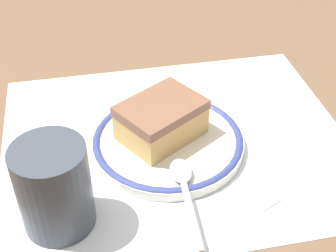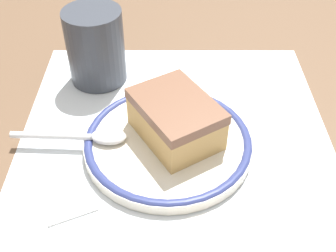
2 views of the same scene
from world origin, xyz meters
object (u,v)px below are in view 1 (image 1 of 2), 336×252
(plate, at_px, (168,141))
(spoon, at_px, (184,184))
(cake_slice, at_px, (161,118))
(cup, at_px, (55,192))
(napkin, at_px, (278,123))
(sugar_packet, at_px, (258,190))

(plate, distance_m, spoon, 0.09)
(cake_slice, relative_size, cup, 1.23)
(napkin, xyz_separation_m, sugar_packet, (-0.07, -0.11, 0.00))
(spoon, distance_m, cup, 0.14)
(spoon, bearing_deg, sugar_packet, -7.24)
(cake_slice, bearing_deg, sugar_packet, -50.15)
(cake_slice, bearing_deg, napkin, 1.23)
(cake_slice, height_order, napkin, cake_slice)
(spoon, xyz_separation_m, cup, (-0.14, -0.01, 0.02))
(sugar_packet, bearing_deg, spoon, 172.76)
(spoon, relative_size, sugar_packet, 2.61)
(napkin, bearing_deg, spoon, -146.34)
(napkin, bearing_deg, sugar_packet, -121.76)
(plate, relative_size, sugar_packet, 3.77)
(napkin, height_order, sugar_packet, sugar_packet)
(napkin, bearing_deg, plate, -174.37)
(cake_slice, xyz_separation_m, sugar_packet, (0.09, -0.11, -0.03))
(spoon, bearing_deg, napkin, 33.66)
(plate, height_order, napkin, plate)
(cake_slice, height_order, sugar_packet, cake_slice)
(cake_slice, relative_size, sugar_packet, 2.42)
(plate, bearing_deg, spoon, -89.50)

